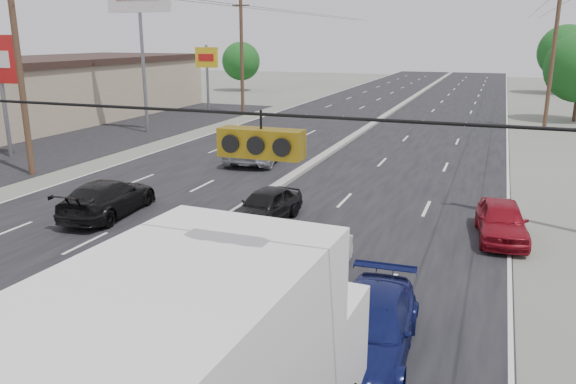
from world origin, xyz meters
name	(u,v)px	position (x,y,z in m)	size (l,w,h in m)	color
road_surface	(349,141)	(0.00, 30.00, 0.00)	(20.00, 160.00, 0.02)	black
center_median	(350,139)	(0.00, 30.00, 0.10)	(0.50, 160.00, 0.20)	gray
parking_lot	(92,137)	(-17.00, 25.00, 0.00)	(10.00, 42.00, 0.02)	black
utility_pole_left_b	(20,71)	(-12.50, 15.00, 5.11)	(1.60, 0.30, 10.00)	#422D1E
utility_pole_left_c	(242,55)	(-12.50, 40.00, 5.11)	(1.60, 0.30, 10.00)	#422D1E
utility_pole_right_c	(552,59)	(12.50, 40.00, 5.11)	(1.60, 0.30, 10.00)	#422D1E
pole_sign_billboard	(139,4)	(-14.50, 28.00, 8.87)	(5.00, 0.25, 11.00)	slate
pole_sign_far	(207,63)	(-16.00, 40.00, 4.41)	(2.20, 0.25, 6.00)	slate
tree_left_far	(241,61)	(-22.00, 60.00, 3.72)	(4.80, 4.80, 6.12)	#382619
tree_right_far	(566,52)	(16.00, 70.00, 4.96)	(6.40, 6.40, 8.16)	#382619
red_sedan	(191,277)	(2.02, 5.64, 0.63)	(1.34, 3.85, 1.27)	#9B0916
queue_car_a	(266,206)	(1.40, 12.18, 0.64)	(1.51, 3.76, 1.28)	black
queue_car_b	(313,262)	(4.70, 7.72, 0.62)	(1.31, 3.75, 1.24)	silver
queue_car_d	(370,329)	(7.00, 4.58, 0.65)	(1.83, 4.51, 1.31)	#0F154C
queue_car_e	(502,221)	(9.60, 13.33, 0.66)	(1.56, 3.87, 1.32)	maroon
oncoming_near	(108,198)	(-4.64, 10.86, 0.70)	(1.95, 4.80, 1.39)	black
oncoming_far	(258,147)	(-3.14, 21.96, 0.78)	(2.60, 5.63, 1.56)	#B6B8BE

